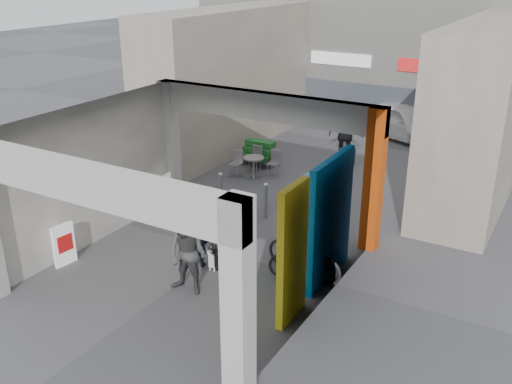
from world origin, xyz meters
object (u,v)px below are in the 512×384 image
Objects in this scene: man_back_turned at (187,254)px; white_van at (403,121)px; man_elderly at (310,207)px; man_with_dog at (194,227)px; bicycle_front at (304,254)px; bicycle_rear at (303,262)px; man_crates at (346,135)px; produce_stand at (258,156)px; border_collie at (215,258)px; cafe_set at (255,166)px.

white_van is at bearing 84.42° from man_back_turned.
man_elderly is 0.45× the size of white_van.
bicycle_front is at bearing -178.11° from man_with_dog.
man_crates is at bearing 0.67° from bicycle_rear.
man_back_turned is (2.82, -7.79, 0.57)m from produce_stand.
bicycle_front reaches higher than border_collie.
man_crates reaches higher than cafe_set.
bicycle_front is 0.29m from bicycle_rear.
white_van is (-1.38, 11.76, 0.23)m from bicycle_rear.
man_back_turned is at bearing 101.63° from man_with_dog.
man_with_dog is 12.39m from white_van.
cafe_set is 0.74× the size of man_with_dog.
man_back_turned is 13.36m from white_van.
white_van is at bearing 72.63° from produce_stand.
cafe_set is at bearing 49.58° from bicycle_front.
bicycle_rear is at bearing 36.73° from man_back_turned.
man_elderly is at bearing 63.90° from border_collie.
cafe_set is 1.02m from produce_stand.
white_van reaches higher than cafe_set.
bicycle_front is (2.36, 0.85, -0.44)m from man_with_dog.
man_elderly is at bearing -143.87° from man_with_dog.
man_crates is (0.23, 8.51, 0.04)m from man_with_dog.
produce_stand is at bearing -89.64° from man_with_dog.
white_van is at bearing 89.58° from border_collie.
man_with_dog is at bearing 71.84° from man_crates.
cafe_set is 0.71× the size of man_crates.
man_back_turned reaches higher than bicycle_rear.
man_crates is at bearing -109.54° from man_with_dog.
produce_stand is 3.09m from man_crates.
produce_stand is 1.87× the size of border_collie.
border_collie is 0.34× the size of bicycle_front.
man_with_dog is 2.54m from bicycle_front.
bicycle_rear reaches higher than cafe_set.
cafe_set is at bearing 114.28° from border_collie.
man_with_dog is at bearing 88.32° from bicycle_rear.
cafe_set is at bearing 105.90° from man_back_turned.
produce_stand is at bearing 114.09° from cafe_set.
bicycle_rear is at bearing 175.37° from man_with_dog.
man_back_turned is 9.52m from man_crates.
produce_stand is 0.68× the size of man_elderly.
produce_stand is 0.63× the size of man_crates.
cafe_set is 0.34× the size of white_van.
produce_stand is at bearing 171.86° from white_van.
man_with_dog is (-0.49, -0.09, 0.69)m from border_collie.
produce_stand is at bearing 18.23° from man_crates.
man_back_turned reaches higher than bicycle_front.
bicycle_front is at bearing 5.66° from bicycle_rear.
man_with_dog reaches higher than border_collie.
white_van reaches higher than bicycle_front.
man_crates reaches higher than border_collie.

